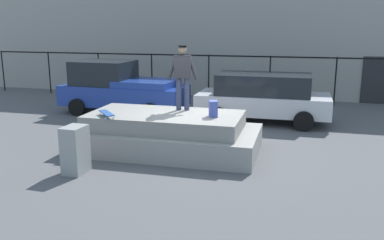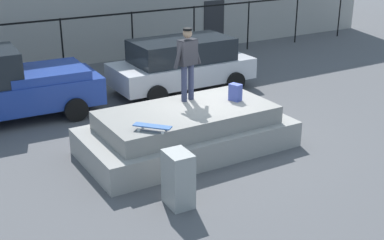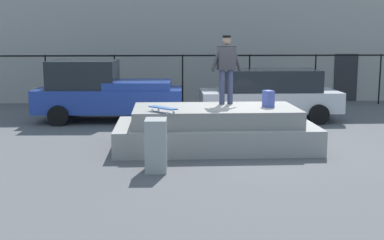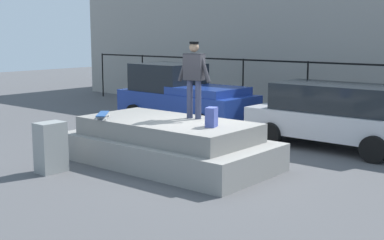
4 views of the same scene
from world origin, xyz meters
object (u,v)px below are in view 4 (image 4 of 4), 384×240
car_silver_hatchback_mid (336,114)px  utility_box (51,147)px  skateboarder (194,74)px  car_blue_pickup_near (182,95)px  skateboard (103,114)px  backpack (212,117)px

car_silver_hatchback_mid → utility_box: size_ratio=4.13×
skateboarder → car_blue_pickup_near: size_ratio=0.37×
skateboarder → car_silver_hatchback_mid: (1.87, 3.56, -1.15)m
skateboarder → skateboard: size_ratio=2.37×
skateboard → backpack: backpack is taller
car_silver_hatchback_mid → backpack: bearing=-102.1°
backpack → utility_box: bearing=108.0°
skateboard → car_blue_pickup_near: bearing=110.7°
car_blue_pickup_near → car_silver_hatchback_mid: car_blue_pickup_near is taller
skateboarder → backpack: skateboarder is taller
skateboarder → backpack: (0.98, -0.61, -0.82)m
backpack → car_blue_pickup_near: (-4.52, 4.31, -0.26)m
skateboard → utility_box: skateboard is taller
skateboard → car_silver_hatchback_mid: car_silver_hatchback_mid is taller
car_silver_hatchback_mid → utility_box: bearing=-120.3°
skateboarder → skateboard: (-1.63, -1.34, -0.92)m
car_blue_pickup_near → backpack: bearing=-43.6°
backpack → car_silver_hatchback_mid: size_ratio=0.09×
car_blue_pickup_near → utility_box: (1.76, -6.38, -0.42)m
backpack → car_blue_pickup_near: car_blue_pickup_near is taller
skateboard → car_blue_pickup_near: car_blue_pickup_near is taller
backpack → car_silver_hatchback_mid: (0.89, 4.17, -0.34)m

